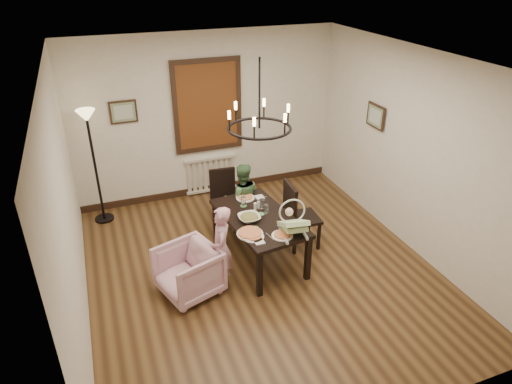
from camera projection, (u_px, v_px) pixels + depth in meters
room_shell at (251, 166)px, 5.89m from camera, size 4.51×5.00×2.81m
dining_table at (259, 222)px, 6.18m from camera, size 1.01×1.57×0.70m
chair_far at (225, 200)px, 7.05m from camera, size 0.44×0.44×0.92m
chair_right at (303, 214)px, 6.54m from camera, size 0.48×0.48×1.03m
armchair at (189, 271)px, 5.68m from camera, size 0.89×0.88×0.64m
elderly_woman at (222, 255)px, 5.74m from camera, size 0.31×0.39×0.95m
seated_man at (242, 205)px, 6.88m from camera, size 0.50×0.42×0.94m
baby_bouncer at (293, 222)px, 5.70m from camera, size 0.44×0.54×0.32m
salad_bowl at (249, 217)px, 6.03m from camera, size 0.35×0.35×0.09m
pizza_platter at (250, 233)px, 5.74m from camera, size 0.34×0.34×0.04m
drinking_glass at (266, 209)px, 6.19m from camera, size 0.06×0.06×0.12m
window_blinds at (208, 106)px, 7.53m from camera, size 1.00×0.03×1.40m
radiator at (211, 174)px, 8.13m from camera, size 0.92×0.12×0.62m
picture_back at (123, 112)px, 7.09m from camera, size 0.42×0.03×0.36m
picture_right at (376, 116)px, 6.91m from camera, size 0.03×0.42×0.36m
floor_lamp at (96, 169)px, 7.00m from camera, size 0.30×0.30×1.80m
chandelier at (259, 128)px, 5.55m from camera, size 0.80×0.80×0.04m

